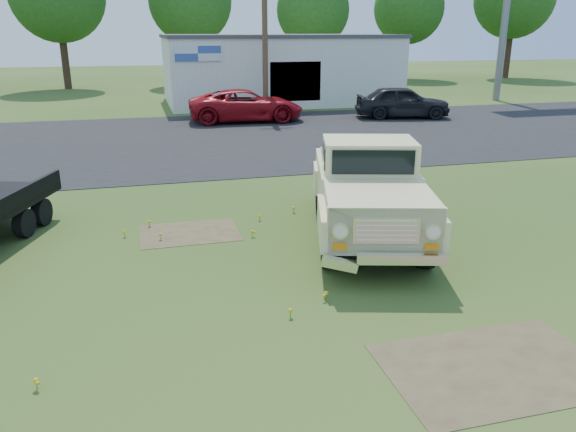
{
  "coord_description": "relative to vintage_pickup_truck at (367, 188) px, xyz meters",
  "views": [
    {
      "loc": [
        -2.94,
        -8.66,
        4.38
      ],
      "look_at": [
        -0.35,
        1.0,
        1.07
      ],
      "focal_mm": 35.0,
      "sensor_mm": 36.0,
      "label": 1
    }
  ],
  "objects": [
    {
      "name": "utility_pole_mid",
      "position": [
        2.16,
        19.61,
        3.52
      ],
      "size": [
        1.6,
        0.3,
        9.0
      ],
      "color": "#4C3323",
      "rests_on": "ground"
    },
    {
      "name": "commercial_building",
      "position": [
        4.16,
        24.6,
        1.01
      ],
      "size": [
        14.2,
        8.2,
        4.15
      ],
      "color": "silver",
      "rests_on": "ground"
    },
    {
      "name": "vintage_pickup_truck",
      "position": [
        0.0,
        0.0,
        0.0
      ],
      "size": [
        3.88,
        6.39,
        2.17
      ],
      "primitive_type": null,
      "rotation": [
        0.0,
        0.0,
        -0.28
      ],
      "color": "#CEC28A",
      "rests_on": "ground"
    },
    {
      "name": "red_pickup",
      "position": [
        0.55,
        16.97,
        -0.29
      ],
      "size": [
        5.83,
        2.93,
        1.58
      ],
      "primitive_type": "imported",
      "rotation": [
        0.0,
        0.0,
        1.52
      ],
      "color": "maroon",
      "rests_on": "ground"
    },
    {
      "name": "asphalt_lot",
      "position": [
        -1.84,
        12.61,
        -1.09
      ],
      "size": [
        90.0,
        14.0,
        0.02
      ],
      "primitive_type": "cube",
      "color": "black",
      "rests_on": "ground"
    },
    {
      "name": "dirt_patch_b",
      "position": [
        -3.84,
        1.11,
        -1.09
      ],
      "size": [
        2.2,
        1.6,
        0.01
      ],
      "primitive_type": "cube",
      "color": "#4C3D28",
      "rests_on": "ground"
    },
    {
      "name": "treeline_d",
      "position": [
        0.16,
        38.11,
        5.53
      ],
      "size": [
        6.72,
        6.72,
        10.0
      ],
      "color": "#3A251A",
      "rests_on": "ground"
    },
    {
      "name": "treeline_f",
      "position": [
        20.16,
        39.11,
        5.21
      ],
      "size": [
        6.4,
        6.4,
        9.52
      ],
      "color": "#3A251A",
      "rests_on": "ground"
    },
    {
      "name": "dark_sedan",
      "position": [
        8.69,
        16.06,
        -0.26
      ],
      "size": [
        5.16,
        3.06,
        1.65
      ],
      "primitive_type": "imported",
      "rotation": [
        0.0,
        0.0,
        1.33
      ],
      "color": "black",
      "rests_on": "ground"
    },
    {
      "name": "treeline_e",
      "position": [
        10.16,
        36.61,
        4.9
      ],
      "size": [
        6.08,
        6.08,
        9.04
      ],
      "color": "#3A251A",
      "rests_on": "ground"
    },
    {
      "name": "ground",
      "position": [
        -1.84,
        -2.39,
        -1.09
      ],
      "size": [
        140.0,
        140.0,
        0.0
      ],
      "primitive_type": "plane",
      "color": "#264616",
      "rests_on": "ground"
    },
    {
      "name": "dirt_patch_a",
      "position": [
        -0.34,
        -5.39,
        -1.09
      ],
      "size": [
        3.0,
        2.0,
        0.01
      ],
      "primitive_type": "cube",
      "color": "#4C3D28",
      "rests_on": "ground"
    }
  ]
}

